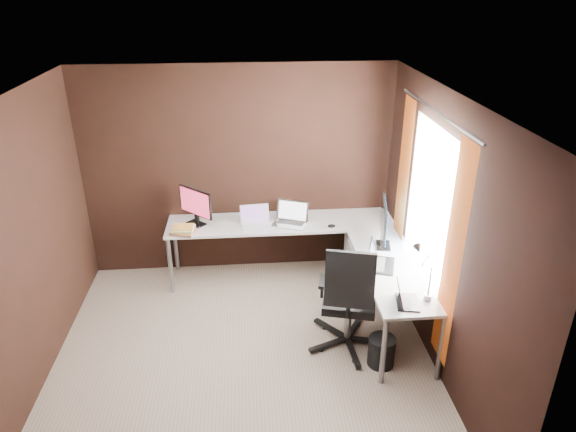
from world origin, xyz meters
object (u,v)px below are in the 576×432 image
object	(u,v)px
laptop_black_big	(378,261)
monitor_right	(384,222)
laptop_silver	(291,219)
office_chair	(348,317)
desk_lamp	(422,265)
wastebasket	(381,351)
monitor_left	(196,205)
laptop_black_small	(405,299)
laptop_white	(255,221)
drawer_pedestal	(365,265)
book_stack	(183,230)

from	to	relation	value
laptop_black_big	monitor_right	bearing A→B (deg)	-1.18
laptop_silver	office_chair	world-z (taller)	office_chair
desk_lamp	wastebasket	bearing A→B (deg)	-171.15
desk_lamp	monitor_left	bearing A→B (deg)	145.26
laptop_silver	laptop_black_small	world-z (taller)	laptop_silver
laptop_white	laptop_black_small	size ratio (longest dim) A/B	1.17
drawer_pedestal	laptop_silver	xyz separation A→B (m)	(-0.84, 0.30, 0.48)
drawer_pedestal	laptop_silver	size ratio (longest dim) A/B	1.33
monitor_right	laptop_black_small	size ratio (longest dim) A/B	1.97
drawer_pedestal	book_stack	xyz separation A→B (m)	(-2.07, 0.15, 0.47)
book_stack	office_chair	distance (m)	2.08
drawer_pedestal	monitor_left	distance (m)	2.08
monitor_left	laptop_white	bearing A→B (deg)	36.27
drawer_pedestal	laptop_black_big	world-z (taller)	laptop_black_big
desk_lamp	monitor_right	bearing A→B (deg)	99.35
monitor_left	office_chair	size ratio (longest dim) A/B	0.38
laptop_silver	laptop_black_small	distance (m)	1.89
monitor_right	laptop_black_big	distance (m)	0.48
drawer_pedestal	office_chair	bearing A→B (deg)	-111.51
laptop_silver	office_chair	bearing A→B (deg)	-49.31
monitor_right	book_stack	size ratio (longest dim) A/B	1.97
drawer_pedestal	laptop_black_small	xyz separation A→B (m)	(0.01, -1.39, 0.47)
drawer_pedestal	wastebasket	distance (m)	1.33
monitor_left	book_stack	distance (m)	0.33
monitor_left	laptop_black_small	xyz separation A→B (m)	(1.94, -1.76, -0.20)
wastebasket	laptop_black_big	bearing A→B (deg)	83.57
laptop_black_small	desk_lamp	bearing A→B (deg)	-48.20
laptop_black_big	laptop_black_small	distance (m)	0.66
monitor_right	book_stack	world-z (taller)	monitor_right
laptop_white	laptop_black_small	distance (m)	2.10
laptop_black_big	desk_lamp	world-z (taller)	desk_lamp
drawer_pedestal	desk_lamp	xyz separation A→B (m)	(0.16, -1.29, 0.76)
laptop_black_small	laptop_white	bearing A→B (deg)	47.56
wastebasket	book_stack	bearing A→B (deg)	142.79
monitor_left	desk_lamp	world-z (taller)	desk_lamp
desk_lamp	drawer_pedestal	bearing A→B (deg)	101.05
laptop_white	book_stack	world-z (taller)	laptop_white
office_chair	book_stack	bearing A→B (deg)	159.24
laptop_white	book_stack	distance (m)	0.82
laptop_black_big	drawer_pedestal	bearing A→B (deg)	12.87
drawer_pedestal	laptop_white	distance (m)	1.38
laptop_black_big	laptop_black_small	size ratio (longest dim) A/B	1.36
desk_lamp	laptop_black_big	bearing A→B (deg)	116.35
laptop_black_big	desk_lamp	xyz separation A→B (m)	(0.23, -0.56, 0.27)
laptop_white	wastebasket	xyz separation A→B (m)	(1.12, -1.61, -0.63)
laptop_black_small	office_chair	world-z (taller)	office_chair
monitor_right	laptop_black_big	world-z (taller)	monitor_right
laptop_black_big	desk_lamp	distance (m)	0.66
monitor_right	wastebasket	world-z (taller)	monitor_right
drawer_pedestal	monitor_left	size ratio (longest dim) A/B	1.39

